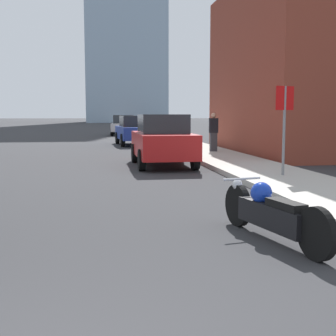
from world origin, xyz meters
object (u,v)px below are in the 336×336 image
at_px(parked_car_red, 163,140).
at_px(parked_car_silver, 124,125).
at_px(pedestrian, 214,132).
at_px(motorcycle, 271,213).
at_px(parked_car_blue, 135,130).
at_px(stop_sign, 284,115).

xyz_separation_m(parked_car_red, parked_car_silver, (0.15, 23.32, -0.03)).
height_order(parked_car_silver, pedestrian, pedestrian).
xyz_separation_m(motorcycle, parked_car_red, (-0.12, 9.33, 0.47)).
bearing_deg(parked_car_silver, motorcycle, -84.97).
height_order(parked_car_red, parked_car_silver, parked_car_red).
height_order(parked_car_blue, pedestrian, pedestrian).
distance_m(motorcycle, stop_sign, 6.07).
relative_size(parked_car_red, parked_car_silver, 0.88).
bearing_deg(stop_sign, parked_car_silver, 95.03).
bearing_deg(motorcycle, parked_car_blue, 78.15).
distance_m(motorcycle, pedestrian, 13.54).
bearing_deg(parked_car_blue, pedestrian, -71.27).
xyz_separation_m(parked_car_blue, parked_car_silver, (0.16, 12.62, 0.00)).
relative_size(parked_car_red, stop_sign, 1.81).
relative_size(parked_car_red, pedestrian, 2.53).
xyz_separation_m(motorcycle, parked_car_silver, (0.03, 32.65, 0.44)).
relative_size(parked_car_silver, pedestrian, 2.87).
bearing_deg(stop_sign, parked_car_red, 123.11).
relative_size(motorcycle, parked_car_blue, 0.58).
bearing_deg(parked_car_silver, parked_car_blue, -85.63).
distance_m(stop_sign, pedestrian, 7.89).
bearing_deg(parked_car_red, motorcycle, -89.20).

